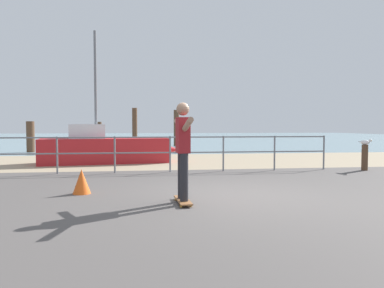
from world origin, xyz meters
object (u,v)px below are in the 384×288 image
at_px(skateboard, 183,200).
at_px(skateboarder, 183,145).
at_px(sailboat, 110,149).
at_px(traffic_cone, 82,182).
at_px(seagull, 366,142).
at_px(bollard_short, 365,158).

height_order(skateboard, skateboarder, skateboarder).
distance_m(sailboat, skateboarder, 7.36).
distance_m(sailboat, traffic_cone, 5.99).
bearing_deg(sailboat, seagull, -23.06).
height_order(skateboard, traffic_cone, traffic_cone).
bearing_deg(skateboarder, traffic_cone, 149.09).
distance_m(bollard_short, traffic_cone, 8.17).
distance_m(sailboat, seagull, 8.41).
relative_size(skateboarder, traffic_cone, 3.30).
bearing_deg(seagull, bollard_short, 102.10).
bearing_deg(seagull, traffic_cone, -160.76).
relative_size(skateboard, skateboarder, 0.49).
xyz_separation_m(bollard_short, traffic_cone, (-7.70, -2.71, -0.14)).
relative_size(skateboard, traffic_cone, 1.62).
bearing_deg(bollard_short, traffic_cone, -160.64).
xyz_separation_m(sailboat, seagull, (7.73, -3.29, 0.34)).
xyz_separation_m(skateboard, seagull, (5.84, 3.81, 0.79)).
distance_m(bollard_short, seagull, 0.47).
bearing_deg(sailboat, bollard_short, -22.97).
height_order(sailboat, bollard_short, sailboat).
height_order(skateboarder, bollard_short, skateboarder).
bearing_deg(skateboard, bollard_short, 33.20).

